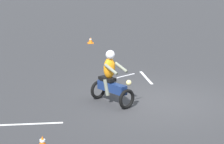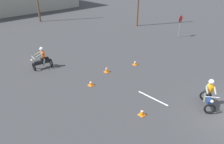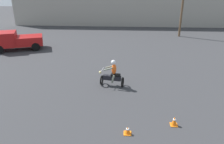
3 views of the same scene
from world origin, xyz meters
name	(u,v)px [view 3 (image 3 of 3)]	position (x,y,z in m)	size (l,w,h in m)	color
motorcycle_rider_background	(113,75)	(-4.09, 12.20, 0.73)	(1.55, 0.84, 1.66)	black
pickup_truck	(18,40)	(-13.39, 19.42, 0.93)	(4.54, 3.25, 1.73)	black
traffic_cone_near_left	(128,130)	(-3.17, 7.65, 0.16)	(0.32, 0.32, 0.34)	orange
traffic_cone_mid_center	(174,121)	(-1.13, 8.38, 0.21)	(0.32, 0.32, 0.44)	orange
building_backdrop	(128,1)	(-3.11, 36.90, 3.09)	(33.37, 10.27, 6.19)	gray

